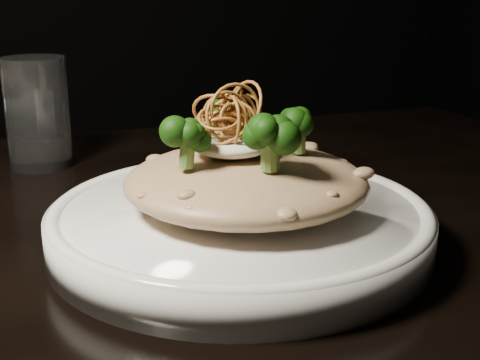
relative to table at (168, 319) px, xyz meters
name	(u,v)px	position (x,y,z in m)	size (l,w,h in m)	color
table	(168,319)	(0.00, 0.00, 0.00)	(1.10, 0.80, 0.75)	black
plate	(240,226)	(0.05, -0.05, 0.10)	(0.31, 0.31, 0.03)	white
risotto	(246,181)	(0.06, -0.05, 0.14)	(0.19, 0.19, 0.04)	brown
broccoli	(240,123)	(0.05, -0.05, 0.18)	(0.15, 0.15, 0.05)	black
cheese	(232,143)	(0.05, -0.04, 0.17)	(0.07, 0.07, 0.02)	silver
shallots	(231,108)	(0.05, -0.04, 0.20)	(0.06, 0.06, 0.04)	brown
drinking_glass	(37,113)	(-0.08, 0.25, 0.14)	(0.07, 0.07, 0.12)	silver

